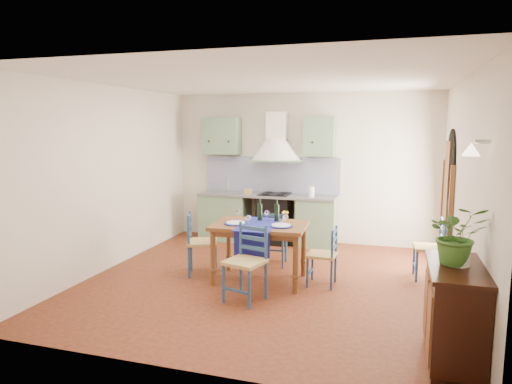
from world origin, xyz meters
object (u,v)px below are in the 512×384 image
(dining_table, at_px, (260,231))
(sideboard, at_px, (454,311))
(potted_plant, at_px, (457,235))
(chair_near, at_px, (246,262))

(dining_table, bearing_deg, sideboard, -35.28)
(dining_table, xyz_separation_m, potted_plant, (2.35, -1.63, 0.48))
(sideboard, distance_m, potted_plant, 0.71)
(dining_table, distance_m, chair_near, 0.79)
(chair_near, distance_m, potted_plant, 2.56)
(dining_table, distance_m, potted_plant, 2.90)
(sideboard, relative_size, potted_plant, 1.89)
(sideboard, bearing_deg, potted_plant, 101.56)
(chair_near, bearing_deg, dining_table, 93.40)
(sideboard, bearing_deg, chair_near, 158.52)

